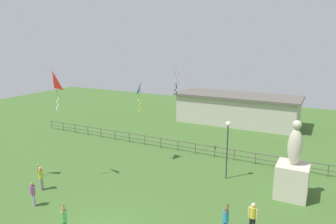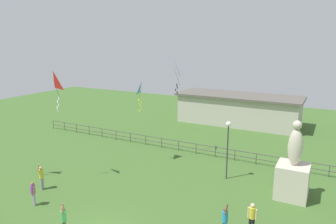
# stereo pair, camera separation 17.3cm
# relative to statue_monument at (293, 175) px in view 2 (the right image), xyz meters

# --- Properties ---
(statue_monument) EXTENTS (1.97, 1.97, 5.11)m
(statue_monument) POSITION_rel_statue_monument_xyz_m (0.00, 0.00, 0.00)
(statue_monument) COLOR beige
(statue_monument) RESTS_ON ground_plane
(lamppost) EXTENTS (0.36, 0.36, 4.32)m
(lamppost) POSITION_rel_statue_monument_xyz_m (-4.57, 0.75, 1.62)
(lamppost) COLOR #38383D
(lamppost) RESTS_ON ground_plane
(person_0) EXTENTS (0.41, 0.49, 1.96)m
(person_0) POSITION_rel_statue_monument_xyz_m (-2.47, -6.14, -0.54)
(person_0) COLOR #3F4C47
(person_0) RESTS_ON ground_plane
(person_1) EXTENTS (0.51, 0.32, 1.71)m
(person_1) POSITION_rel_statue_monument_xyz_m (-1.32, -5.16, -0.55)
(person_1) COLOR black
(person_1) RESTS_ON ground_plane
(person_2) EXTENTS (0.45, 0.29, 1.55)m
(person_2) POSITION_rel_statue_monument_xyz_m (-13.81, -8.52, -0.64)
(person_2) COLOR #99999E
(person_2) RESTS_ON ground_plane
(person_3) EXTENTS (0.46, 0.39, 1.96)m
(person_3) POSITION_rel_statue_monument_xyz_m (-9.82, -9.93, -0.55)
(person_3) COLOR #3F4C47
(person_3) RESTS_ON ground_plane
(person_4) EXTENTS (0.30, 0.52, 1.93)m
(person_4) POSITION_rel_statue_monument_xyz_m (-15.11, -6.76, -0.56)
(person_4) COLOR #99999E
(person_4) RESTS_ON ground_plane
(kite_1) EXTENTS (0.89, 1.01, 3.00)m
(kite_1) POSITION_rel_statue_monument_xyz_m (-10.40, 3.74, 6.04)
(kite_1) COLOR #B22DB2
(kite_2) EXTENTS (0.60, 0.92, 2.43)m
(kite_2) POSITION_rel_statue_monument_xyz_m (-11.65, 0.56, 4.63)
(kite_2) COLOR #198CD1
(kite_3) EXTENTS (1.08, 0.69, 2.88)m
(kite_3) POSITION_rel_statue_monument_xyz_m (-15.06, -5.10, 5.65)
(kite_3) COLOR red
(waterfront_railing) EXTENTS (36.04, 0.06, 0.95)m
(waterfront_railing) POSITION_rel_statue_monument_xyz_m (-8.55, 4.50, -0.90)
(waterfront_railing) COLOR #4C4742
(waterfront_railing) RESTS_ON ground_plane
(pavilion_building) EXTENTS (14.49, 5.42, 3.55)m
(pavilion_building) POSITION_rel_statue_monument_xyz_m (-8.18, 16.50, 0.27)
(pavilion_building) COLOR #B7B2A3
(pavilion_building) RESTS_ON ground_plane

